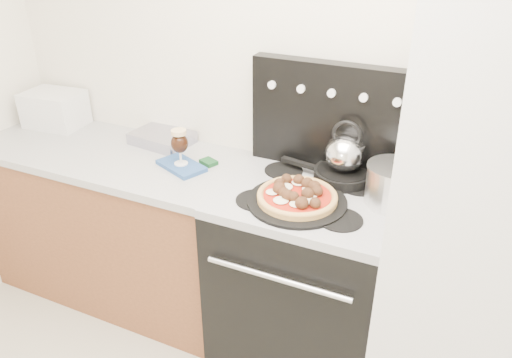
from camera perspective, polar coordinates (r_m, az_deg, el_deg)
The scene contains 16 objects.
room_shell at distance 1.34m, azimuth -9.13°, elevation -5.70°, with size 3.52×3.01×2.52m.
base_cabinet at distance 2.92m, azimuth -15.22°, elevation -5.22°, with size 1.45×0.60×0.86m, color brown.
countertop at distance 2.70m, azimuth -16.40°, elevation 2.79°, with size 1.48×0.63×0.04m, color #B3B3B3.
stove_body at distance 2.43m, azimuth 5.55°, elevation -11.52°, with size 0.76×0.65×0.88m, color black.
cooktop at distance 2.17m, azimuth 6.10°, elevation -2.11°, with size 0.76×0.65×0.04m, color #ADADB2.
backguard at distance 2.29m, azimuth 8.74°, elevation 6.92°, with size 0.76×0.08×0.50m, color black.
fridge at distance 2.05m, azimuth 24.79°, elevation -5.18°, with size 0.64×0.68×1.90m, color silver.
toaster_oven at distance 3.09m, azimuth -22.00°, elevation 7.43°, with size 0.31×0.23×0.20m, color silver.
foil_sheet at distance 2.70m, azimuth -10.68°, elevation 4.63°, with size 0.30×0.22×0.06m, color silver.
oven_mitt at distance 2.43m, azimuth -8.53°, elevation 1.50°, with size 0.24×0.14×0.02m, color #284E8D.
beer_glass at distance 2.39m, azimuth -8.70°, elevation 3.65°, with size 0.08×0.08×0.18m, color black, non-canonical shape.
pizza_pan at distance 2.08m, azimuth 4.70°, elevation -2.56°, with size 0.42×0.42×0.01m, color black.
pizza at distance 2.07m, azimuth 4.73°, elevation -1.84°, with size 0.33×0.33×0.05m, color tan, non-canonical shape.
skillet at distance 2.28m, azimuth 9.91°, elevation 0.47°, with size 0.26×0.26×0.05m, color black.
tea_kettle at distance 2.23m, azimuth 10.17°, elevation 3.27°, with size 0.18×0.18×0.20m, color silver, non-canonical shape.
stock_pot at distance 2.11m, azimuth 15.44°, elevation -0.78°, with size 0.22×0.22×0.16m, color silver.
Camera 1 is at (0.65, -0.61, 1.99)m, focal length 35.00 mm.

